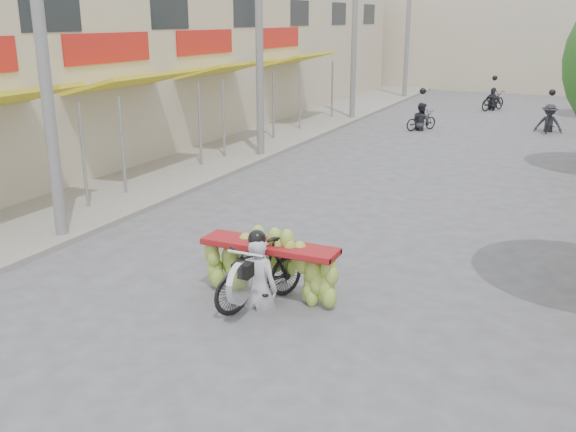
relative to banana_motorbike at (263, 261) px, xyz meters
The scene contains 12 objects.
ground 2.14m from the banana_motorbike, 83.49° to the right, with size 120.00×120.00×0.00m, color #57575C.
sidewalk_left 14.67m from the banana_motorbike, 117.52° to the left, with size 4.00×60.00×0.12m, color gray.
shophouse_row_left 16.94m from the banana_motorbike, 134.47° to the left, with size 9.77×40.00×6.00m.
far_building 36.10m from the banana_motorbike, 89.64° to the left, with size 20.00×6.00×7.00m, color #B9AD92.
utility_pole_near 6.22m from the banana_motorbike, 169.10° to the left, with size 0.60×0.24×8.00m.
utility_pole_mid 11.73m from the banana_motorbike, 117.35° to the left, with size 0.60×0.24×8.00m.
utility_pole_far 19.96m from the banana_motorbike, 105.23° to the left, with size 0.60×0.24×8.00m.
utility_pole_back 28.66m from the banana_motorbike, 100.47° to the left, with size 0.60×0.24×8.00m.
banana_motorbike is the anchor object (origin of this frame).
bg_motorbike_a 17.60m from the banana_motorbike, 95.50° to the left, with size 1.24×1.48×1.95m.
bg_motorbike_b 19.41m from the banana_motorbike, 80.90° to the left, with size 1.07×1.87×1.95m.
bg_motorbike_c 24.84m from the banana_motorbike, 89.72° to the left, with size 1.28×1.79×1.95m.
Camera 1 is at (4.10, -6.43, 4.38)m, focal length 40.00 mm.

